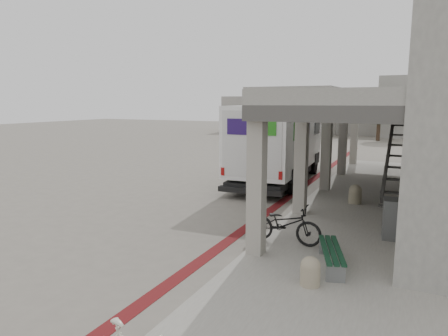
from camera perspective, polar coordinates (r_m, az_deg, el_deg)
The scene contains 12 objects.
ground at distance 13.82m, azimuth 1.68°, elevation -6.34°, with size 120.00×120.00×0.00m, color slate.
bike_lane_stripe at distance 15.28m, azimuth 8.20°, elevation -4.88°, with size 0.35×40.00×0.01m, color maroon.
sidewalk at distance 12.77m, azimuth 18.45°, elevation -7.87°, with size 4.40×28.00×0.12m, color gray.
distant_backdrop at distance 48.75m, azimuth 16.16°, elevation 7.77°, with size 28.00×10.00×6.50m.
tree_left at distance 41.48m, azimuth 11.35°, elevation 8.40°, with size 3.20×3.20×4.80m.
tree_mid at distance 42.29m, azimuth 21.35°, elevation 7.96°, with size 3.20×3.20×4.80m.
fedex_truck at distance 18.90m, azimuth 7.76°, elevation 3.75°, with size 3.07×8.57×3.60m.
bench at distance 9.33m, azimuth 15.10°, elevation -11.74°, with size 0.93×1.86×0.43m.
bollard_near at distance 8.38m, azimuth 12.23°, elevation -14.17°, with size 0.40×0.40×0.60m.
bollard_far at distance 15.24m, azimuth 18.23°, elevation -3.52°, with size 0.46×0.46×0.69m.
utility_cabinet at distance 11.68m, azimuth 22.92°, elevation -6.70°, with size 0.48×0.64×1.07m, color slate.
bicycle_black at distance 10.55m, azimuth 8.62°, elevation -7.87°, with size 0.68×1.95×1.02m, color black.
Camera 1 is at (5.42, -12.15, 3.73)m, focal length 32.00 mm.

